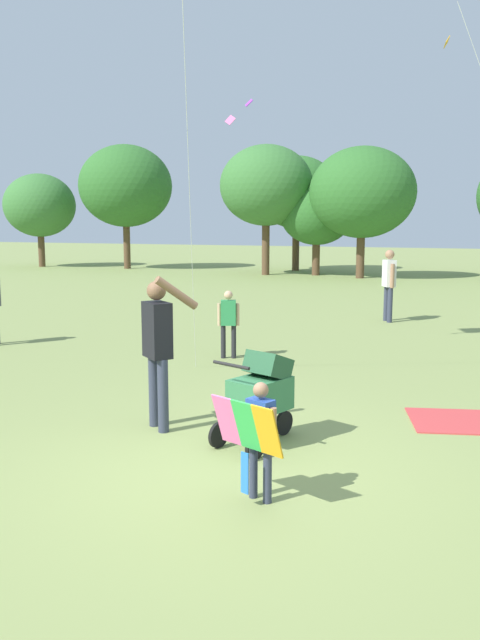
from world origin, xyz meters
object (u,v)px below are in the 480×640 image
(stroller, at_px, (262,390))
(person_couple_left, at_px, (228,319))
(child_with_butterfly_kite, at_px, (258,431))
(person_adult_flyer, at_px, (158,341))
(picnic_blanket, at_px, (470,422))
(person_red_shirt, at_px, (389,280))

(stroller, height_order, person_couple_left, person_couple_left)
(child_with_butterfly_kite, relative_size, person_adult_flyer, 0.58)
(child_with_butterfly_kite, height_order, picnic_blanket, child_with_butterfly_kite)
(person_adult_flyer, height_order, stroller, person_adult_flyer)
(person_adult_flyer, distance_m, person_red_shirt, 9.43)
(person_adult_flyer, xyz_separation_m, stroller, (1.29, -0.02, -0.44))
(child_with_butterfly_kite, xyz_separation_m, person_adult_flyer, (-1.78, 1.39, 0.42))
(stroller, bearing_deg, person_adult_flyer, 179.10)
(person_adult_flyer, xyz_separation_m, person_red_shirt, (1.03, 9.37, -0.01))
(stroller, height_order, person_red_shirt, person_red_shirt)
(person_adult_flyer, relative_size, person_red_shirt, 1.03)
(person_red_shirt, relative_size, picnic_blanket, 1.24)
(child_with_butterfly_kite, height_order, person_adult_flyer, person_adult_flyer)
(person_couple_left, xyz_separation_m, picnic_blanket, (4.21, -2.26, -0.71))
(person_red_shirt, bearing_deg, child_with_butterfly_kite, -86.00)
(stroller, xyz_separation_m, person_couple_left, (-2.14, 3.95, 0.11))
(person_adult_flyer, xyz_separation_m, picnic_blanket, (3.36, 1.67, -1.04))
(stroller, bearing_deg, picnic_blanket, 39.23)
(person_adult_flyer, distance_m, picnic_blanket, 3.89)
(picnic_blanket, bearing_deg, stroller, -140.77)
(child_with_butterfly_kite, xyz_separation_m, stroller, (-0.49, 1.37, -0.03))
(picnic_blanket, bearing_deg, person_adult_flyer, -153.56)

